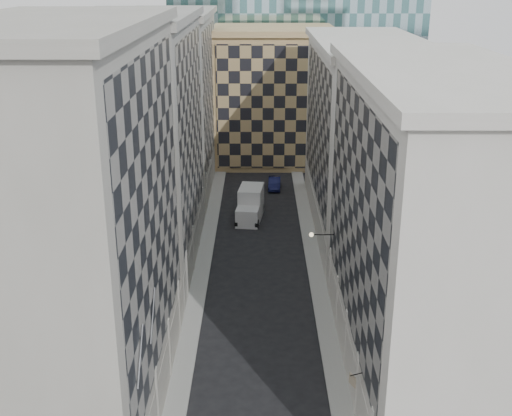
{
  "coord_description": "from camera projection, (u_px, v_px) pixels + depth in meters",
  "views": [
    {
      "loc": [
        -0.05,
        -23.26,
        25.89
      ],
      "look_at": [
        -0.19,
        15.52,
        11.59
      ],
      "focal_mm": 45.0,
      "sensor_mm": 36.0,
      "label": 1
    }
  ],
  "objects": [
    {
      "name": "sidewalk_west",
      "position": [
        202.0,
        271.0,
        58.92
      ],
      "size": [
        1.5,
        100.0,
        0.15
      ],
      "primitive_type": "cube",
      "color": "gray",
      "rests_on": "ground"
    },
    {
      "name": "sidewalk_east",
      "position": [
        316.0,
        271.0,
        58.88
      ],
      "size": [
        1.5,
        100.0,
        0.15
      ],
      "primitive_type": "cube",
      "color": "gray",
      "rests_on": "ground"
    },
    {
      "name": "bldg_left_a",
      "position": [
        71.0,
        231.0,
        37.05
      ],
      "size": [
        10.8,
        22.8,
        23.7
      ],
      "color": "gray",
      "rests_on": "ground"
    },
    {
      "name": "bldg_left_b",
      "position": [
        139.0,
        144.0,
        57.86
      ],
      "size": [
        10.8,
        22.8,
        22.7
      ],
      "color": "gray",
      "rests_on": "ground"
    },
    {
      "name": "bldg_left_c",
      "position": [
        170.0,
        103.0,
        78.68
      ],
      "size": [
        10.8,
        22.8,
        21.7
      ],
      "color": "gray",
      "rests_on": "ground"
    },
    {
      "name": "bldg_right_a",
      "position": [
        428.0,
        229.0,
        41.25
      ],
      "size": [
        10.8,
        26.8,
        20.7
      ],
      "color": "beige",
      "rests_on": "ground"
    },
    {
      "name": "bldg_right_b",
      "position": [
        363.0,
        136.0,
        66.74
      ],
      "size": [
        10.8,
        28.8,
        19.7
      ],
      "color": "beige",
      "rests_on": "ground"
    },
    {
      "name": "tan_block",
      "position": [
        273.0,
        95.0,
        91.21
      ],
      "size": [
        16.8,
        14.8,
        18.8
      ],
      "color": "tan",
      "rests_on": "ground"
    },
    {
      "name": "flagpoles_left",
      "position": [
        147.0,
        334.0,
        33.66
      ],
      "size": [
        0.1,
        6.33,
        2.33
      ],
      "color": "gray",
      "rests_on": "ground"
    },
    {
      "name": "bracket_lamp",
      "position": [
        314.0,
        235.0,
        51.14
      ],
      "size": [
        1.98,
        0.36,
        0.36
      ],
      "color": "black",
      "rests_on": "ground"
    },
    {
      "name": "box_truck",
      "position": [
        250.0,
        206.0,
        71.3
      ],
      "size": [
        3.23,
        6.45,
        3.4
      ],
      "rotation": [
        0.0,
        0.0,
        -0.12
      ],
      "color": "silver",
      "rests_on": "ground"
    },
    {
      "name": "dark_car",
      "position": [
        274.0,
        183.0,
        81.35
      ],
      "size": [
        1.66,
        4.4,
        1.43
      ],
      "primitive_type": "imported",
      "rotation": [
        0.0,
        0.0,
        -0.03
      ],
      "color": "#10133C",
      "rests_on": "ground"
    },
    {
      "name": "shop_sign",
      "position": [
        353.0,
        380.0,
        36.9
      ],
      "size": [
        0.76,
        0.67,
        0.78
      ],
      "rotation": [
        0.0,
        0.0,
        0.39
      ],
      "color": "black",
      "rests_on": "ground"
    }
  ]
}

